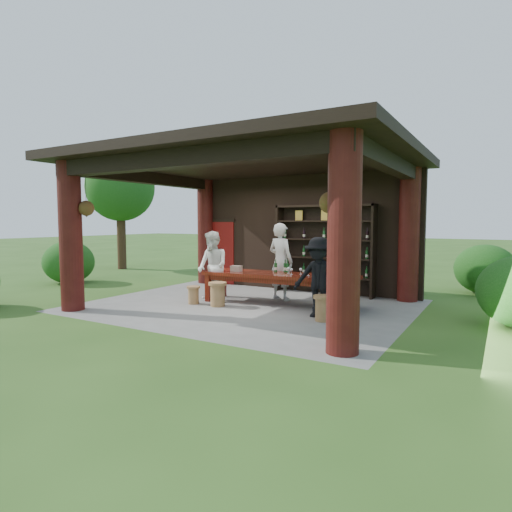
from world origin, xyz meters
The scene contains 15 objects.
ground centered at (0.00, 0.00, 0.00)m, with size 90.00×90.00×0.00m, color #2D5119.
pavilion centered at (-0.01, 0.43, 2.13)m, with size 7.50×6.00×3.60m.
wine_shelf centered at (0.95, 2.45, 1.22)m, with size 2.77×0.42×2.44m.
tasting_table centered at (0.59, 0.49, 0.64)m, with size 3.82×1.27×0.75m.
stool_near_left centered at (-0.56, -0.42, 0.30)m, with size 0.43×0.43×0.57m.
stool_near_right centered at (2.13, -0.59, 0.27)m, with size 0.39×0.39×0.52m.
stool_far_left centered at (-1.24, -0.48, 0.23)m, with size 0.33×0.33×0.43m.
host centered at (0.31, 1.12, 0.97)m, with size 0.71×0.47×1.95m, color silver.
guest_woman centered at (-1.00, -0.02, 0.88)m, with size 0.85×0.66×1.75m, color white.
guest_man centered at (1.91, -0.30, 0.83)m, with size 1.08×0.62×1.67m, color black.
table_bottles centered at (0.54, 0.77, 0.90)m, with size 0.39×0.15×0.31m.
table_glasses centered at (1.22, 0.53, 0.82)m, with size 0.94×0.25×0.15m.
napkin_basket centered at (-0.53, 0.33, 0.82)m, with size 0.26×0.18×0.14m, color #BF6672.
shrubs centered at (0.73, 0.44, 0.55)m, with size 15.36×9.85×1.36m.
trees centered at (2.94, 1.51, 3.37)m, with size 20.90×9.84×4.80m.
Camera 1 is at (5.22, -8.54, 1.99)m, focal length 30.00 mm.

